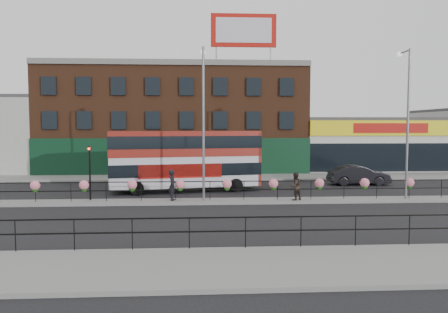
{
  "coord_description": "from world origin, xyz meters",
  "views": [
    {
      "loc": [
        -1.66,
        -25.33,
        4.48
      ],
      "look_at": [
        0.0,
        3.0,
        2.5
      ],
      "focal_mm": 35.0,
      "sensor_mm": 36.0,
      "label": 1
    }
  ],
  "objects": [
    {
      "name": "traffic_light_median",
      "position": [
        -8.0,
        0.39,
        2.47
      ],
      "size": [
        0.15,
        0.28,
        3.65
      ],
      "color": "black",
      "rests_on": "median"
    },
    {
      "name": "lamp_column_west",
      "position": [
        -1.37,
        0.09,
        5.42
      ],
      "size": [
        0.32,
        1.56,
        8.9
      ],
      "color": "slate",
      "rests_on": "median"
    },
    {
      "name": "billboard",
      "position": [
        2.5,
        14.99,
        13.18
      ],
      "size": [
        6.0,
        0.29,
        4.4
      ],
      "color": "#A9130C",
      "rests_on": "brick_building"
    },
    {
      "name": "car",
      "position": [
        10.54,
        7.1,
        0.75
      ],
      "size": [
        1.73,
        4.62,
        1.51
      ],
      "primitive_type": "imported",
      "rotation": [
        0.0,
        0.0,
        1.56
      ],
      "color": "black",
      "rests_on": "ground"
    },
    {
      "name": "median",
      "position": [
        0.0,
        0.0,
        0.07
      ],
      "size": [
        60.0,
        1.6,
        0.15
      ],
      "primitive_type": "cube",
      "color": "gray",
      "rests_on": "ground"
    },
    {
      "name": "pedestrian_a",
      "position": [
        -3.19,
        0.02,
        1.05
      ],
      "size": [
        0.67,
        0.46,
        1.8
      ],
      "primitive_type": "imported",
      "rotation": [
        0.0,
        0.0,
        1.55
      ],
      "color": "black",
      "rests_on": "median"
    },
    {
      "name": "pedestrian_b",
      "position": [
        3.99,
        -0.26,
        0.97
      ],
      "size": [
        1.33,
        1.31,
        1.63
      ],
      "primitive_type": "imported",
      "rotation": [
        0.0,
        0.0,
        3.67
      ],
      "color": "black",
      "rests_on": "median"
    },
    {
      "name": "north_pavement",
      "position": [
        0.0,
        12.0,
        0.07
      ],
      "size": [
        60.0,
        4.0,
        0.15
      ],
      "primitive_type": "cube",
      "color": "gray",
      "rests_on": "ground"
    },
    {
      "name": "south_railing",
      "position": [
        -2.0,
        -10.1,
        0.96
      ],
      "size": [
        20.04,
        0.05,
        1.12
      ],
      "color": "black",
      "rests_on": "south_pavement"
    },
    {
      "name": "yellow_line_inner",
      "position": [
        0.0,
        -9.7,
        0.01
      ],
      "size": [
        60.0,
        0.1,
        0.01
      ],
      "primitive_type": "cube",
      "color": "gold",
      "rests_on": "ground"
    },
    {
      "name": "brick_building",
      "position": [
        -4.0,
        19.96,
        5.13
      ],
      "size": [
        25.0,
        12.21,
        10.3
      ],
      "color": "brown",
      "rests_on": "ground"
    },
    {
      "name": "lamp_column_east",
      "position": [
        10.74,
        0.12,
        5.43
      ],
      "size": [
        0.32,
        1.56,
        8.91
      ],
      "color": "slate",
      "rests_on": "median"
    },
    {
      "name": "supermarket",
      "position": [
        16.0,
        19.9,
        2.65
      ],
      "size": [
        15.0,
        12.25,
        5.3
      ],
      "color": "silver",
      "rests_on": "ground"
    },
    {
      "name": "median_railing",
      "position": [
        -0.0,
        0.0,
        1.05
      ],
      "size": [
        30.04,
        0.56,
        1.23
      ],
      "color": "black",
      "rests_on": "median"
    },
    {
      "name": "ground",
      "position": [
        0.0,
        0.0,
        0.0
      ],
      "size": [
        120.0,
        120.0,
        0.0
      ],
      "primitive_type": "plane",
      "color": "black",
      "rests_on": "ground"
    },
    {
      "name": "yellow_line_outer",
      "position": [
        0.0,
        -9.88,
        0.01
      ],
      "size": [
        60.0,
        0.1,
        0.01
      ],
      "primitive_type": "cube",
      "color": "gold",
      "rests_on": "ground"
    },
    {
      "name": "south_pavement",
      "position": [
        0.0,
        -12.0,
        0.07
      ],
      "size": [
        60.0,
        4.0,
        0.15
      ],
      "primitive_type": "cube",
      "color": "gray",
      "rests_on": "ground"
    },
    {
      "name": "double_decker_bus",
      "position": [
        -2.53,
        4.61,
        2.54
      ],
      "size": [
        10.5,
        4.1,
        4.14
      ],
      "color": "silver",
      "rests_on": "ground"
    }
  ]
}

